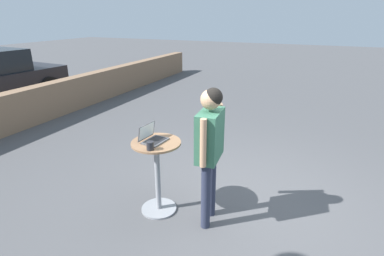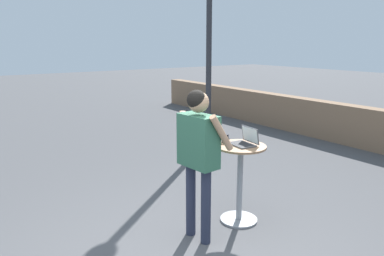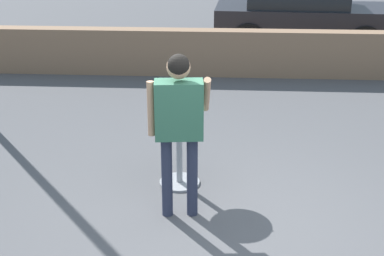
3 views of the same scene
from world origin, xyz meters
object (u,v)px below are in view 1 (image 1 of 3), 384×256
object	(u,v)px
coffee_mug	(150,146)
standing_person	(210,140)
cafe_table	(157,170)
laptop	(152,138)

from	to	relation	value
coffee_mug	standing_person	world-z (taller)	standing_person
coffee_mug	standing_person	bearing A→B (deg)	-65.42
cafe_table	standing_person	size ratio (longest dim) A/B	0.57
cafe_table	laptop	size ratio (longest dim) A/B	2.97
laptop	standing_person	bearing A→B (deg)	-85.72
cafe_table	laptop	xyz separation A→B (m)	(0.00, 0.05, 0.43)
cafe_table	laptop	world-z (taller)	laptop
cafe_table	laptop	distance (m)	0.44
coffee_mug	standing_person	xyz separation A→B (m)	(0.28, -0.61, 0.06)
coffee_mug	standing_person	size ratio (longest dim) A/B	0.07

